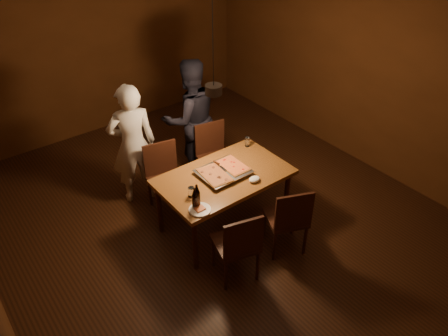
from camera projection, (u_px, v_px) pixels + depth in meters
room_shell at (214, 120)px, 4.69m from camera, size 6.00×6.00×6.00m
dining_table at (224, 180)px, 5.01m from camera, size 1.50×0.90×0.75m
chair_far_left at (164, 171)px, 5.39m from camera, size 0.50×0.50×0.49m
chair_far_right at (213, 150)px, 5.80m from camera, size 0.49×0.49×0.49m
chair_near_left at (239, 241)px, 4.40m from camera, size 0.52×0.52×0.49m
chair_near_right at (289, 215)px, 4.72m from camera, size 0.55×0.55×0.49m
pizza_tray at (223, 172)px, 4.97m from camera, size 0.55×0.45×0.05m
pizza_meat at (215, 175)px, 4.87m from camera, size 0.30×0.43×0.02m
pizza_cheese at (233, 165)px, 5.02m from camera, size 0.24×0.38×0.02m
spatula at (222, 169)px, 4.96m from camera, size 0.11×0.25×0.04m
beer_bottle_a at (195, 198)px, 4.44m from camera, size 0.06×0.06×0.24m
beer_bottle_b at (197, 195)px, 4.45m from camera, size 0.07×0.07×0.26m
water_glass_left at (191, 192)px, 4.62m from camera, size 0.07×0.07×0.11m
water_glass_right at (247, 142)px, 5.44m from camera, size 0.06×0.06×0.13m
plate_slice at (200, 210)px, 4.46m from camera, size 0.23×0.23×0.03m
napkin at (254, 179)px, 4.85m from camera, size 0.13×0.10×0.06m
diner_white at (133, 145)px, 5.39m from camera, size 0.68×0.54×1.62m
diner_dark at (191, 118)px, 5.89m from camera, size 0.90×0.76×1.67m
pendant_lamp at (214, 89)px, 4.48m from camera, size 0.18×0.18×1.10m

